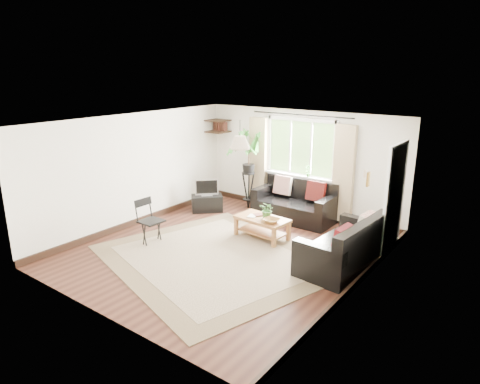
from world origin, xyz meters
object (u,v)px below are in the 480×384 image
Objects in this scene: sofa_right at (343,244)px; coffee_table at (262,228)px; tv_stand at (207,203)px; palm_stand at (249,170)px; folding_chair at (151,222)px; sofa_back at (295,202)px.

coffee_table is at bearing -93.63° from sofa_right.
palm_stand reaches higher than tv_stand.
coffee_table is 2.10m from palm_stand.
folding_chair is at bearing -94.50° from palm_stand.
sofa_back reaches higher than sofa_right.
tv_stand is 0.38× the size of palm_stand.
palm_stand is (0.64, 0.80, 0.76)m from tv_stand.
folding_chair is at bearing -118.67° from sofa_back.
folding_chair is (0.41, -2.12, 0.24)m from tv_stand.
tv_stand is 0.82× the size of folding_chair.
sofa_right is at bearing -58.03° from tv_stand.
sofa_back is 1.69× the size of coffee_table.
folding_chair is (-0.23, -2.92, -0.52)m from palm_stand.
sofa_back is 1.43m from palm_stand.
sofa_right is at bearing -68.50° from folding_chair.
sofa_right reaches higher than tv_stand.
coffee_table is 2.18m from folding_chair.
sofa_right is (1.84, -1.59, -0.00)m from sofa_back.
palm_stand is at bearing -113.79° from sofa_right.
palm_stand reaches higher than coffee_table.
sofa_back is at bearing -126.87° from sofa_right.
sofa_back is at bearing 91.08° from coffee_table.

